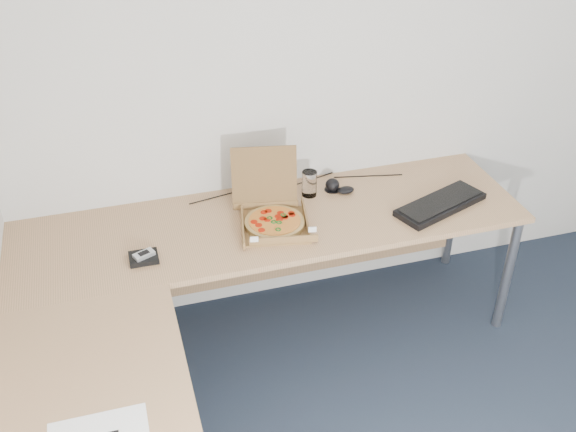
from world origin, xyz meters
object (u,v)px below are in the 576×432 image
object	(u,v)px
pizza_box	(273,218)
drinking_glass	(309,183)
desk	(225,291)
wallet	(144,258)
keyboard	(440,205)

from	to	relation	value
pizza_box	drinking_glass	distance (m)	0.33
desk	pizza_box	bearing A→B (deg)	49.97
pizza_box	wallet	bearing A→B (deg)	-159.23
keyboard	pizza_box	bearing A→B (deg)	153.46
pizza_box	drinking_glass	bearing A→B (deg)	51.35
desk	drinking_glass	distance (m)	0.83
drinking_glass	wallet	distance (m)	0.94
wallet	desk	bearing A→B (deg)	-41.45
pizza_box	keyboard	distance (m)	0.85
desk	wallet	distance (m)	0.42
pizza_box	keyboard	bearing A→B (deg)	5.14
desk	keyboard	bearing A→B (deg)	14.32
desk	pizza_box	world-z (taller)	pizza_box
drinking_glass	desk	bearing A→B (deg)	-133.86
desk	pizza_box	distance (m)	0.51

